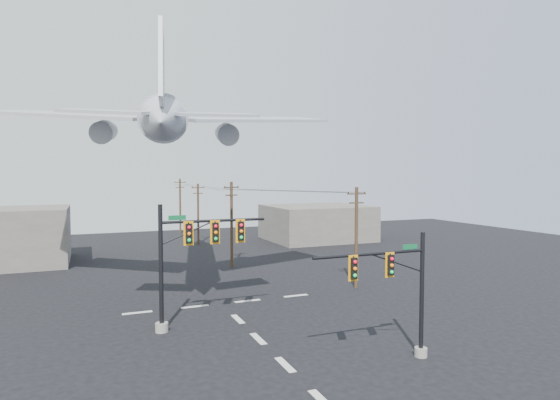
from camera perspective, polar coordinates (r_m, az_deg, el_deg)
name	(u,v)px	position (r m, az deg, el deg)	size (l,w,h in m)	color
ground	(285,365)	(24.82, 0.63, -19.45)	(120.00, 120.00, 0.00)	black
lane_markings	(251,332)	(29.49, -3.58, -15.72)	(14.00, 21.20, 0.01)	beige
signal_mast_near	(400,293)	(24.94, 14.46, -10.87)	(6.66, 0.72, 6.55)	gray
signal_mast_far	(189,259)	(29.42, -11.09, -7.06)	(7.00, 0.85, 7.75)	gray
utility_pole_a	(356,235)	(39.74, 9.28, -4.28)	(1.70, 0.28, 8.50)	#45301D
utility_pole_b	(232,223)	(48.34, -5.92, -2.75)	(1.74, 0.62, 8.81)	#45301D
utility_pole_c	(198,213)	(64.72, -9.95, -1.53)	(1.70, 0.32, 8.32)	#45301D
utility_pole_d	(180,204)	(78.28, -12.08, -0.54)	(1.80, 0.62, 8.89)	#45301D
power_lines	(222,188)	(56.58, -7.13, 1.51)	(8.70, 43.34, 0.12)	black
airliner	(167,114)	(39.45, -13.64, 10.16)	(26.53, 28.23, 7.48)	#AAAEB6
building_right	(317,223)	(68.86, 4.51, -2.77)	(14.00, 12.00, 5.00)	#6A655D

